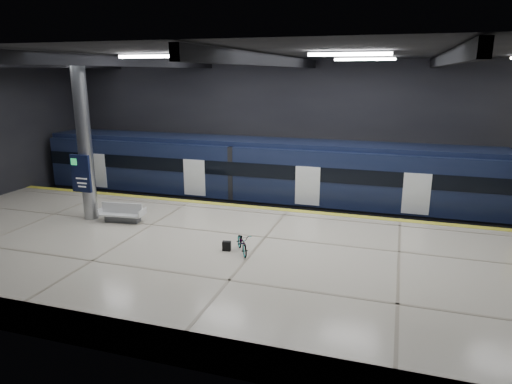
% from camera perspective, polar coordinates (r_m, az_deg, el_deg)
% --- Properties ---
extents(ground, '(30.00, 30.00, 0.00)m').
position_cam_1_polar(ground, '(19.19, 2.02, -7.73)').
color(ground, black).
rests_on(ground, ground).
extents(room_shell, '(30.10, 16.10, 8.05)m').
position_cam_1_polar(room_shell, '(17.81, 2.18, 9.54)').
color(room_shell, black).
rests_on(room_shell, ground).
extents(platform, '(30.00, 11.00, 1.10)m').
position_cam_1_polar(platform, '(16.77, -0.28, -9.11)').
color(platform, beige).
rests_on(platform, ground).
extents(safety_strip, '(30.00, 0.40, 0.01)m').
position_cam_1_polar(safety_strip, '(21.33, 4.03, -2.27)').
color(safety_strip, yellow).
rests_on(safety_strip, platform).
extents(rails, '(30.00, 1.52, 0.16)m').
position_cam_1_polar(rails, '(24.19, 5.52, -2.77)').
color(rails, gray).
rests_on(rails, ground).
extents(train, '(29.40, 2.84, 3.79)m').
position_cam_1_polar(train, '(23.79, 4.28, 1.90)').
color(train, black).
rests_on(train, ground).
extents(bench, '(1.97, 0.99, 0.84)m').
position_cam_1_polar(bench, '(20.41, -16.34, -2.79)').
color(bench, '#595B60').
rests_on(bench, platform).
extents(bicycle, '(1.16, 1.47, 0.75)m').
position_cam_1_polar(bicycle, '(16.29, -1.72, -6.34)').
color(bicycle, '#99999E').
rests_on(bicycle, platform).
extents(pannier_bag, '(0.33, 0.23, 0.35)m').
position_cam_1_polar(pannier_bag, '(16.56, -3.69, -6.75)').
color(pannier_bag, black).
rests_on(pannier_bag, platform).
extents(info_column, '(0.90, 0.78, 6.90)m').
position_cam_1_polar(info_column, '(20.68, -20.69, 5.82)').
color(info_column, '#9EA0A5').
rests_on(info_column, platform).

